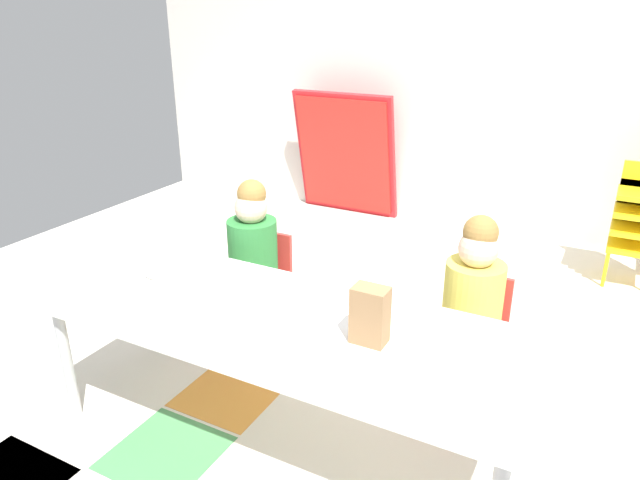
% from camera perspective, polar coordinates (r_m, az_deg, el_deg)
% --- Properties ---
extents(ground_plane, '(6.19, 4.77, 0.02)m').
position_cam_1_polar(ground_plane, '(3.06, 3.16, -12.89)').
color(ground_plane, silver).
extents(back_wall, '(6.19, 0.10, 2.76)m').
position_cam_1_polar(back_wall, '(4.81, 16.23, 16.86)').
color(back_wall, beige).
rests_on(back_wall, ground_plane).
extents(craft_table, '(2.02, 0.76, 0.59)m').
position_cam_1_polar(craft_table, '(2.36, -3.55, -8.55)').
color(craft_table, white).
rests_on(craft_table, ground_plane).
extents(seated_child_near_camera, '(0.32, 0.32, 0.92)m').
position_cam_1_polar(seated_child_near_camera, '(3.08, -6.51, -0.76)').
color(seated_child_near_camera, red).
rests_on(seated_child_near_camera, ground_plane).
extents(seated_child_middle_seat, '(0.34, 0.34, 0.92)m').
position_cam_1_polar(seated_child_middle_seat, '(2.66, 14.81, -5.25)').
color(seated_child_middle_seat, red).
rests_on(seated_child_middle_seat, ground_plane).
extents(kid_chair_yellow_stack, '(0.32, 0.30, 0.80)m').
position_cam_1_polar(kid_chair_yellow_stack, '(4.33, 28.83, 1.95)').
color(kid_chair_yellow_stack, yellow).
rests_on(kid_chair_yellow_stack, ground_plane).
extents(folded_activity_table, '(0.90, 0.29, 1.09)m').
position_cam_1_polar(folded_activity_table, '(5.11, 2.48, 8.32)').
color(folded_activity_table, red).
rests_on(folded_activity_table, ground_plane).
extents(paper_bag_brown, '(0.13, 0.09, 0.22)m').
position_cam_1_polar(paper_bag_brown, '(2.13, 4.91, -7.34)').
color(paper_bag_brown, '#9E754C').
rests_on(paper_bag_brown, craft_table).
extents(paper_plate_near_edge, '(0.18, 0.18, 0.01)m').
position_cam_1_polar(paper_plate_near_edge, '(2.76, -15.50, -3.42)').
color(paper_plate_near_edge, white).
rests_on(paper_plate_near_edge, craft_table).
extents(donut_powdered_on_plate, '(0.12, 0.12, 0.03)m').
position_cam_1_polar(donut_powdered_on_plate, '(2.75, -15.54, -3.05)').
color(donut_powdered_on_plate, white).
rests_on(donut_powdered_on_plate, craft_table).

